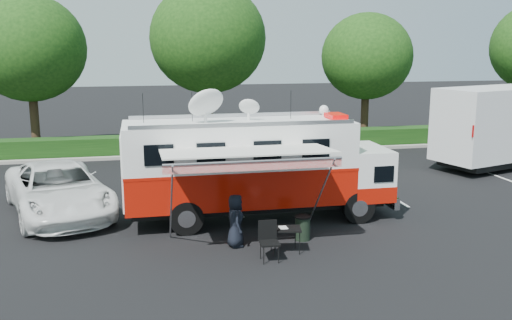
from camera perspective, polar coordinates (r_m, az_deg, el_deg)
The scene contains 10 objects.
ground_plane at distance 19.01m, azimuth 0.31°, elevation -5.92°, with size 120.00×120.00×0.00m, color black.
back_border at distance 31.02m, azimuth -2.64°, elevation 10.33°, with size 60.00×6.14×8.87m.
stall_lines at distance 21.75m, azimuth -2.64°, elevation -3.63°, with size 24.12×5.50×0.01m.
command_truck at distance 18.53m, azimuth 0.08°, elevation -0.62°, with size 8.76×2.41×4.21m.
awning at distance 15.79m, azimuth -0.84°, elevation 0.55°, with size 4.78×2.48×2.89m.
white_suv at distance 20.61m, azimuth -18.98°, elevation -5.17°, with size 2.88×6.25×1.74m, color silver.
person at distance 16.59m, azimuth -2.05°, elevation -8.61°, with size 0.75×0.49×1.54m, color black.
folding_table at distance 15.90m, azimuth 2.96°, elevation -6.97°, with size 0.94×0.74×0.72m.
folding_chair at distance 15.42m, azimuth 1.26°, elevation -7.69°, with size 0.53×0.55×1.07m.
trash_bin at distance 17.04m, azimuth 4.69°, elevation -6.78°, with size 0.48×0.48×0.73m.
Camera 1 is at (-3.79, -17.71, 5.78)m, focal length 40.00 mm.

